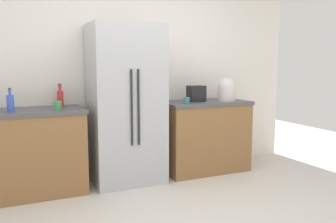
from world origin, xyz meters
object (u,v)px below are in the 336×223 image
object	(u,v)px
bottle_a	(60,97)
cup_a	(58,105)
toaster	(196,94)
cup_b	(58,106)
cup_c	(200,97)
cup_d	(187,100)
bottle_b	(10,103)
refrigerator	(126,105)
rice_cooker	(227,90)

from	to	relation	value
bottle_a	cup_a	distance (m)	0.20
toaster	cup_b	xyz separation A→B (m)	(-1.74, -0.14, -0.06)
cup_c	cup_d	xyz separation A→B (m)	(-0.34, -0.28, -0.00)
toaster	cup_d	distance (m)	0.26
bottle_b	cup_c	xyz separation A→B (m)	(2.33, 0.27, -0.05)
bottle_b	refrigerator	bearing A→B (deg)	5.56
refrigerator	cup_a	distance (m)	0.77
refrigerator	cup_c	world-z (taller)	refrigerator
bottle_a	cup_c	world-z (taller)	bottle_a
toaster	bottle_b	bearing A→B (deg)	-176.41
toaster	rice_cooker	size ratio (longest dim) A/B	0.71
bottle_a	cup_b	distance (m)	0.33
toaster	cup_b	distance (m)	1.75
bottle_b	cup_d	bearing A→B (deg)	-0.10
toaster	cup_b	size ratio (longest dim) A/B	2.45
bottle_a	bottle_b	world-z (taller)	bottle_a
toaster	cup_d	bearing A→B (deg)	-146.33
rice_cooker	bottle_b	distance (m)	2.62
rice_cooker	cup_d	size ratio (longest dim) A/B	4.00
refrigerator	bottle_b	size ratio (longest dim) A/B	7.66
toaster	bottle_a	distance (m)	1.68
bottle_a	cup_a	world-z (taller)	bottle_a
toaster	rice_cooker	bearing A→B (deg)	-9.77
bottle_b	cup_c	size ratio (longest dim) A/B	2.91
bottle_b	cup_b	distance (m)	0.46
refrigerator	cup_c	xyz separation A→B (m)	(1.08, 0.15, 0.03)
refrigerator	toaster	size ratio (longest dim) A/B	8.60
refrigerator	cup_c	size ratio (longest dim) A/B	22.32
cup_c	cup_d	size ratio (longest dim) A/B	1.10
rice_cooker	cup_c	distance (m)	0.36
bottle_a	toaster	bearing A→B (deg)	-6.31
rice_cooker	cup_d	distance (m)	0.64
bottle_b	cup_a	distance (m)	0.50
cup_d	cup_a	bearing A→B (deg)	174.45
refrigerator	rice_cooker	size ratio (longest dim) A/B	6.15
rice_cooker	cup_a	size ratio (longest dim) A/B	3.68
cup_c	refrigerator	bearing A→B (deg)	-172.09
rice_cooker	cup_a	distance (m)	2.14
cup_a	cup_d	world-z (taller)	same
cup_a	cup_d	distance (m)	1.52
toaster	cup_b	bearing A→B (deg)	-175.51
toaster	rice_cooker	xyz separation A→B (m)	(0.42, -0.07, 0.04)
bottle_a	cup_d	size ratio (longest dim) A/B	3.41
cup_a	refrigerator	bearing A→B (deg)	-1.62
toaster	cup_a	distance (m)	1.72
refrigerator	bottle_a	size ratio (longest dim) A/B	7.21
bottle_a	cup_c	size ratio (longest dim) A/B	3.10
refrigerator	cup_d	size ratio (longest dim) A/B	24.58
refrigerator	rice_cooker	bearing A→B (deg)	-2.30
bottle_a	cup_a	xyz separation A→B (m)	(-0.05, -0.18, -0.06)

